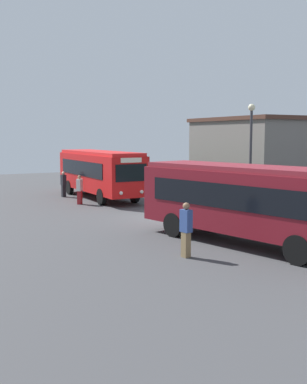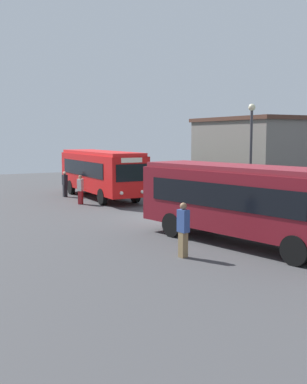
{
  "view_description": "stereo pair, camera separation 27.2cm",
  "coord_description": "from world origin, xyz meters",
  "px_view_note": "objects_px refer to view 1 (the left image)",
  "views": [
    {
      "loc": [
        20.61,
        -11.86,
        4.13
      ],
      "look_at": [
        -0.92,
        -0.23,
        1.22
      ],
      "focal_mm": 44.11,
      "sensor_mm": 36.0,
      "label": 1
    },
    {
      "loc": [
        20.74,
        -11.62,
        4.13
      ],
      "look_at": [
        -0.92,
        -0.23,
        1.22
      ],
      "focal_mm": 44.11,
      "sensor_mm": 36.0,
      "label": 2
    }
  ],
  "objects_px": {
    "bus_red": "(100,171)",
    "person_center": "(80,189)",
    "person_right": "(186,228)",
    "person_left": "(64,184)",
    "lamppost": "(251,147)",
    "bus_maroon": "(248,199)"
  },
  "relations": [
    {
      "from": "bus_red",
      "to": "person_center",
      "type": "xyz_separation_m",
      "value": [
        2.03,
        -2.14,
        -0.88
      ]
    },
    {
      "from": "person_center",
      "to": "person_right",
      "type": "relative_size",
      "value": 0.94
    },
    {
      "from": "person_left",
      "to": "person_right",
      "type": "bearing_deg",
      "value": -96.85
    },
    {
      "from": "lamppost",
      "to": "person_center",
      "type": "bearing_deg",
      "value": -140.59
    },
    {
      "from": "person_right",
      "to": "lamppost",
      "type": "relative_size",
      "value": 0.33
    },
    {
      "from": "bus_red",
      "to": "person_center",
      "type": "relative_size",
      "value": 5.53
    },
    {
      "from": "lamppost",
      "to": "person_left",
      "type": "bearing_deg",
      "value": -151.79
    },
    {
      "from": "bus_maroon",
      "to": "person_left",
      "type": "distance_m",
      "value": 17.27
    },
    {
      "from": "person_center",
      "to": "person_right",
      "type": "height_order",
      "value": "person_right"
    },
    {
      "from": "bus_maroon",
      "to": "person_left",
      "type": "height_order",
      "value": "bus_maroon"
    },
    {
      "from": "person_center",
      "to": "bus_red",
      "type": "bearing_deg",
      "value": -96.1
    },
    {
      "from": "person_right",
      "to": "bus_red",
      "type": "bearing_deg",
      "value": 68.21
    },
    {
      "from": "bus_red",
      "to": "bus_maroon",
      "type": "bearing_deg",
      "value": -0.57
    },
    {
      "from": "bus_maroon",
      "to": "person_center",
      "type": "bearing_deg",
      "value": 175.49
    },
    {
      "from": "bus_maroon",
      "to": "person_right",
      "type": "relative_size",
      "value": 5.07
    },
    {
      "from": "person_center",
      "to": "person_right",
      "type": "xyz_separation_m",
      "value": [
        13.8,
        -1.08,
        0.08
      ]
    },
    {
      "from": "bus_maroon",
      "to": "person_right",
      "type": "xyz_separation_m",
      "value": [
        0.48,
        -3.08,
        -0.74
      ]
    },
    {
      "from": "person_right",
      "to": "lamppost",
      "type": "distance_m",
      "value": 9.94
    },
    {
      "from": "person_left",
      "to": "lamppost",
      "type": "height_order",
      "value": "lamppost"
    },
    {
      "from": "bus_red",
      "to": "person_left",
      "type": "distance_m",
      "value": 2.8
    },
    {
      "from": "bus_red",
      "to": "person_left",
      "type": "xyz_separation_m",
      "value": [
        -1.82,
        -1.93,
        -0.9
      ]
    },
    {
      "from": "person_left",
      "to": "person_right",
      "type": "height_order",
      "value": "person_right"
    }
  ]
}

